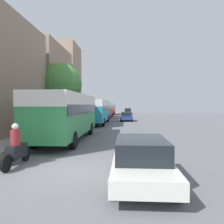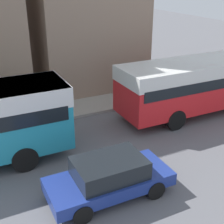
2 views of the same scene
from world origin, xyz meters
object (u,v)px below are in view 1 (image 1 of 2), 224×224
car_far_curb (128,111)px  car_crossing (141,158)px  bus_lead (67,111)px  bus_rear (109,107)px  bus_third_in_line (105,108)px  bus_following (97,109)px  motorcycle_behind_lead (16,149)px  car_distant (127,116)px  pedestrian_near_curb (36,120)px

car_far_curb → car_crossing: bearing=-90.1°
bus_lead → bus_rear: bearing=90.0°
bus_lead → bus_third_in_line: size_ratio=0.86×
bus_following → car_crossing: (4.14, -20.89, -1.25)m
bus_following → car_far_curb: size_ratio=2.52×
bus_rear → motorcycle_behind_lead: bearing=-90.4°
bus_third_in_line → car_distant: 9.41m
motorcycle_behind_lead → car_distant: size_ratio=0.54×
motorcycle_behind_lead → car_distant: 25.36m
bus_lead → car_crossing: bearing=-59.8°
bus_third_in_line → car_distant: (4.12, -8.38, -1.13)m
bus_rear → car_far_curb: bus_rear is taller
motorcycle_behind_lead → car_crossing: size_ratio=0.50×
pedestrian_near_curb → bus_third_in_line: bearing=80.6°
bus_third_in_line → bus_rear: (-0.07, 13.17, 0.05)m
car_distant → pedestrian_near_curb: size_ratio=2.24×
car_crossing → car_far_curb: bearing=89.9°
motorcycle_behind_lead → car_far_curb: size_ratio=0.54×
car_crossing → car_distant: bearing=90.8°
motorcycle_behind_lead → car_far_curb: bearing=84.6°
car_crossing → car_far_curb: 54.47m
motorcycle_behind_lead → pedestrian_near_curb: (-3.45, 10.21, 0.41)m
bus_following → pedestrian_near_curb: size_ratio=5.63×
bus_lead → car_far_curb: bearing=84.3°
bus_third_in_line → bus_rear: 13.17m
bus_rear → pedestrian_near_curb: 36.51m
bus_third_in_line → car_far_curb: bearing=76.9°
bus_following → bus_third_in_line: bearing=91.4°
bus_following → car_crossing: bus_following is taller
bus_following → car_distant: 6.74m
car_distant → bus_rear: bearing=101.0°
car_far_curb → bus_following: bearing=-97.3°
pedestrian_near_curb → car_distant: bearing=61.7°
motorcycle_behind_lead → car_distant: motorcycle_behind_lead is taller
motorcycle_behind_lead → car_crossing: bearing=-15.6°
car_distant → car_crossing: bearing=-89.2°
bus_rear → car_distant: (4.20, -21.55, -1.17)m
motorcycle_behind_lead → pedestrian_near_curb: pedestrian_near_curb is taller
bus_lead → motorcycle_behind_lead: size_ratio=4.31×
bus_following → bus_rear: bus_following is taller
car_crossing → car_distant: size_ratio=1.09×
car_far_curb → pedestrian_near_curb: bearing=-101.1°
bus_rear → car_far_curb: (4.69, 6.60, -1.11)m
car_distant → pedestrian_near_curb: 16.77m
bus_rear → pedestrian_near_curb: (-3.76, -36.31, -0.81)m
bus_rear → car_far_curb: size_ratio=2.34×
bus_lead → bus_third_in_line: 26.89m
car_crossing → motorcycle_behind_lead: bearing=164.4°
bus_following → car_crossing: size_ratio=2.31×
car_distant → motorcycle_behind_lead: bearing=-100.2°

